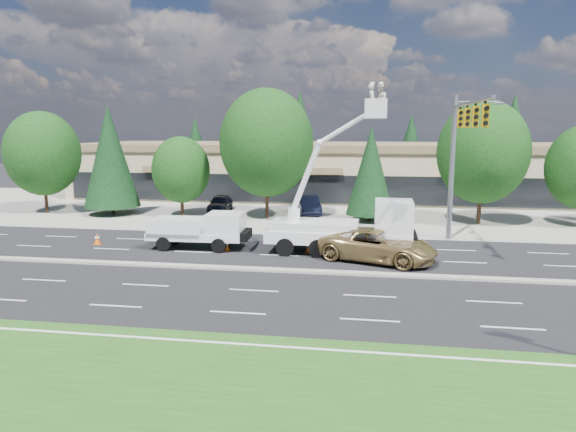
% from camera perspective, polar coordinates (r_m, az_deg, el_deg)
% --- Properties ---
extents(ground, '(140.00, 140.00, 0.00)m').
position_cam_1_polar(ground, '(25.64, -2.26, -6.11)').
color(ground, black).
rests_on(ground, ground).
extents(concrete_apron, '(140.00, 22.00, 0.01)m').
position_cam_1_polar(concrete_apron, '(45.01, 2.65, 0.74)').
color(concrete_apron, gray).
rests_on(concrete_apron, ground).
extents(grass_verge, '(140.00, 10.00, 0.01)m').
position_cam_1_polar(grass_verge, '(14.03, -13.22, -20.30)').
color(grass_verge, '#1F4F16').
rests_on(grass_verge, ground).
extents(road_median, '(120.00, 0.55, 0.12)m').
position_cam_1_polar(road_median, '(25.63, -2.26, -5.98)').
color(road_median, gray).
rests_on(road_median, ground).
extents(strip_mall, '(50.40, 15.40, 5.50)m').
position_cam_1_polar(strip_mall, '(54.55, 3.82, 5.27)').
color(strip_mall, tan).
rests_on(strip_mall, ground).
extents(tree_front_a, '(6.09, 6.09, 8.45)m').
position_cam_1_polar(tree_front_a, '(47.54, -25.62, 6.27)').
color(tree_front_a, '#332114').
rests_on(tree_front_a, ground).
extents(tree_front_b, '(4.52, 4.52, 8.91)m').
position_cam_1_polar(tree_front_b, '(44.44, -19.17, 6.30)').
color(tree_front_b, '#332114').
rests_on(tree_front_b, ground).
extents(tree_front_c, '(4.62, 4.62, 6.41)m').
position_cam_1_polar(tree_front_c, '(42.03, -11.81, 5.05)').
color(tree_front_c, '#332114').
rests_on(tree_front_c, ground).
extents(tree_front_d, '(7.27, 7.27, 10.08)m').
position_cam_1_polar(tree_front_d, '(39.99, -2.40, 8.11)').
color(tree_front_d, '#332114').
rests_on(tree_front_d, ground).
extents(tree_front_e, '(3.64, 3.64, 7.18)m').
position_cam_1_polar(tree_front_e, '(39.34, 9.17, 4.99)').
color(tree_front_e, '#332114').
rests_on(tree_front_e, ground).
extents(tree_front_f, '(6.53, 6.53, 9.07)m').
position_cam_1_polar(tree_front_f, '(40.10, 20.81, 6.65)').
color(tree_front_f, '#332114').
rests_on(tree_front_f, ground).
extents(tree_back_a, '(4.36, 4.36, 8.59)m').
position_cam_1_polar(tree_back_a, '(70.07, -10.21, 7.55)').
color(tree_back_a, '#332114').
rests_on(tree_back_a, ground).
extents(tree_back_b, '(6.00, 6.00, 11.82)m').
position_cam_1_polar(tree_back_b, '(66.80, 1.32, 9.10)').
color(tree_back_b, '#332114').
rests_on(tree_back_b, ground).
extents(tree_back_c, '(4.49, 4.49, 8.84)m').
position_cam_1_polar(tree_back_c, '(66.45, 13.47, 7.46)').
color(tree_back_c, '#332114').
rests_on(tree_back_c, ground).
extents(tree_back_d, '(5.67, 5.67, 11.18)m').
position_cam_1_polar(tree_back_d, '(68.42, 23.68, 8.02)').
color(tree_back_d, '#332114').
rests_on(tree_back_d, ground).
extents(signal_mast, '(2.76, 10.16, 9.00)m').
position_cam_1_polar(signal_mast, '(31.71, 18.53, 7.52)').
color(signal_mast, gray).
rests_on(signal_mast, ground).
extents(utility_pickup, '(5.66, 2.37, 2.14)m').
position_cam_1_polar(utility_pickup, '(30.57, -9.38, -1.95)').
color(utility_pickup, white).
rests_on(utility_pickup, ground).
extents(bucket_truck, '(8.14, 2.75, 9.42)m').
position_cam_1_polar(bucket_truck, '(28.85, 6.98, -0.37)').
color(bucket_truck, white).
rests_on(bucket_truck, ground).
extents(traffic_cone_a, '(0.40, 0.40, 0.70)m').
position_cam_1_polar(traffic_cone_a, '(33.47, -20.44, -2.38)').
color(traffic_cone_a, '#E65807').
rests_on(traffic_cone_a, ground).
extents(traffic_cone_b, '(0.40, 0.40, 0.70)m').
position_cam_1_polar(traffic_cone_b, '(29.96, -6.87, -3.19)').
color(traffic_cone_b, '#E65807').
rests_on(traffic_cone_b, ground).
extents(traffic_cone_c, '(0.40, 0.40, 0.70)m').
position_cam_1_polar(traffic_cone_c, '(29.23, 2.35, -3.45)').
color(traffic_cone_c, '#E65807').
rests_on(traffic_cone_c, ground).
extents(traffic_cone_d, '(0.40, 0.40, 0.70)m').
position_cam_1_polar(traffic_cone_d, '(29.25, 11.40, -3.63)').
color(traffic_cone_d, '#E65807').
rests_on(traffic_cone_d, ground).
extents(minivan, '(6.76, 4.75, 1.71)m').
position_cam_1_polar(minivan, '(27.70, 9.96, -3.23)').
color(minivan, '#997E4A').
rests_on(minivan, ground).
extents(parked_car_west, '(1.92, 4.20, 1.40)m').
position_cam_1_polar(parked_car_west, '(44.34, -7.55, 1.43)').
color(parked_car_west, black).
rests_on(parked_car_west, ground).
extents(parked_car_east, '(2.76, 4.96, 1.55)m').
position_cam_1_polar(parked_car_east, '(42.29, 2.26, 1.22)').
color(parked_car_east, black).
rests_on(parked_car_east, ground).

